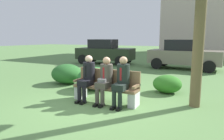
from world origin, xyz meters
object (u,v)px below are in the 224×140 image
at_px(shrub_far_lawn, 95,78).
at_px(parked_car_near, 105,52).
at_px(seated_man_right, 122,79).
at_px(seated_man_middle, 105,78).
at_px(park_bench, 106,87).
at_px(shrub_near_bench, 67,74).
at_px(seated_man_left, 87,75).
at_px(shrub_mid_lawn, 167,84).
at_px(parked_car_far, 184,55).

distance_m(shrub_far_lawn, parked_car_near, 7.12).
distance_m(seated_man_right, parked_car_near, 8.88).
height_order(seated_man_middle, parked_car_near, parked_car_near).
height_order(park_bench, shrub_near_bench, park_bench).
bearing_deg(seated_man_left, parked_car_near, 115.64).
bearing_deg(shrub_mid_lawn, seated_man_right, -113.09).
height_order(park_bench, parked_car_far, parked_car_far).
bearing_deg(parked_car_far, shrub_far_lawn, -108.31).
bearing_deg(parked_car_near, parked_car_far, -1.11).
height_order(seated_man_left, shrub_near_bench, seated_man_left).
height_order(shrub_near_bench, shrub_mid_lawn, shrub_near_bench).
bearing_deg(shrub_mid_lawn, parked_car_far, 92.66).
bearing_deg(shrub_far_lawn, shrub_near_bench, 169.01).
bearing_deg(shrub_near_bench, shrub_mid_lawn, 5.93).
distance_m(park_bench, shrub_far_lawn, 1.46).
xyz_separation_m(park_bench, shrub_mid_lawn, (1.32, 1.72, -0.13)).
height_order(seated_man_middle, seated_man_right, seated_man_right).
relative_size(shrub_mid_lawn, shrub_far_lawn, 0.74).
height_order(seated_man_left, seated_man_right, seated_man_right).
height_order(seated_man_right, parked_car_near, parked_car_near).
relative_size(seated_man_middle, parked_car_far, 0.32).
bearing_deg(parked_car_far, seated_man_right, -94.07).
relative_size(park_bench, shrub_mid_lawn, 2.03).
xyz_separation_m(seated_man_right, parked_car_far, (0.53, 7.44, 0.11)).
bearing_deg(shrub_far_lawn, park_bench, -45.73).
xyz_separation_m(seated_man_middle, shrub_near_bench, (-2.52, 1.46, -0.32)).
relative_size(park_bench, shrub_far_lawn, 1.51).
relative_size(seated_man_right, parked_car_far, 0.33).
bearing_deg(shrub_mid_lawn, parked_car_near, 133.93).
bearing_deg(shrub_near_bench, shrub_far_lawn, -10.99).
distance_m(seated_man_left, seated_man_right, 1.07).
relative_size(shrub_near_bench, shrub_mid_lawn, 1.33).
xyz_separation_m(park_bench, seated_man_middle, (0.03, -0.13, 0.29)).
distance_m(parked_car_near, parked_car_far, 5.22).
distance_m(park_bench, seated_man_middle, 0.32).
height_order(shrub_far_lawn, parked_car_far, parked_car_far).
relative_size(shrub_near_bench, parked_car_near, 0.31).
relative_size(park_bench, seated_man_left, 1.46).
relative_size(park_bench, parked_car_far, 0.47).
relative_size(seated_man_left, shrub_near_bench, 1.05).
relative_size(seated_man_middle, parked_car_near, 0.32).
height_order(seated_man_left, parked_car_near, parked_car_near).
distance_m(seated_man_middle, parked_car_near, 8.63).
bearing_deg(shrub_far_lawn, parked_car_near, 116.29).
bearing_deg(parked_car_far, seated_man_middle, -97.88).
distance_m(seated_man_left, shrub_near_bench, 2.45).
bearing_deg(parked_car_near, shrub_far_lawn, -63.71).
bearing_deg(seated_man_right, shrub_near_bench, 154.23).
bearing_deg(park_bench, shrub_mid_lawn, 52.67).
bearing_deg(seated_man_middle, shrub_mid_lawn, 55.26).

